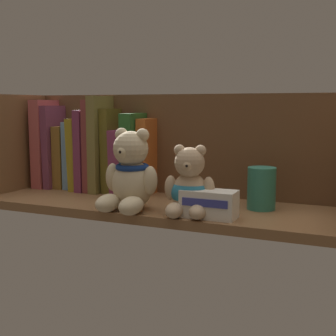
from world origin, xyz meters
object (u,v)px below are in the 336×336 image
at_px(teddy_bear_larger, 130,175).
at_px(book_9, 126,161).
at_px(pillar_candle, 261,188).
at_px(small_product_box, 209,204).
at_px(book_2, 68,157).
at_px(book_10, 138,153).
at_px(book_8, 115,150).
at_px(book_5, 92,150).
at_px(teddy_bear_smaller, 189,187).
at_px(book_7, 106,143).
at_px(book_11, 149,156).
at_px(book_3, 76,155).
at_px(book_1, 59,146).
at_px(book_4, 84,153).
at_px(book_0, 51,143).
at_px(book_6, 99,145).

bearing_deg(teddy_bear_larger, book_9, 121.45).
relative_size(pillar_candle, small_product_box, 0.83).
bearing_deg(book_2, book_10, 0.00).
xyz_separation_m(book_8, pillar_candle, (0.39, -0.07, -0.06)).
distance_m(book_5, teddy_bear_smaller, 0.38).
bearing_deg(book_2, book_8, 0.00).
distance_m(book_7, teddy_bear_larger, 0.25).
relative_size(book_8, teddy_bear_larger, 1.23).
bearing_deg(book_11, pillar_candle, -12.40).
xyz_separation_m(book_3, book_9, (0.15, 0.00, -0.01)).
bearing_deg(book_7, book_1, 180.00).
bearing_deg(book_9, book_4, 180.00).
distance_m(book_3, pillar_candle, 0.52).
distance_m(book_3, book_4, 0.03).
xyz_separation_m(book_0, book_7, (0.17, 0.00, 0.00)).
distance_m(book_0, book_8, 0.20).
distance_m(book_0, book_4, 0.11).
bearing_deg(teddy_bear_smaller, small_product_box, -9.93).
relative_size(book_6, book_7, 0.96).
height_order(book_4, book_9, book_4).
relative_size(book_7, book_8, 1.15).
xyz_separation_m(book_3, pillar_candle, (0.51, -0.07, -0.04)).
relative_size(book_3, book_8, 0.83).
distance_m(book_5, book_8, 0.07).
height_order(book_0, book_7, book_7).
height_order(book_0, book_6, same).
distance_m(book_6, teddy_bear_smaller, 0.37).
xyz_separation_m(book_1, small_product_box, (0.49, -0.18, -0.08)).
relative_size(book_5, book_10, 1.03).
height_order(book_3, book_5, book_5).
distance_m(book_1, book_2, 0.04).
bearing_deg(small_product_box, book_2, 158.68).
bearing_deg(book_0, book_4, 0.00).
bearing_deg(book_2, book_6, 0.00).
bearing_deg(small_product_box, book_0, 160.73).
height_order(book_2, book_8, book_8).
bearing_deg(teddy_bear_larger, book_1, 150.20).
relative_size(book_8, small_product_box, 1.95).
bearing_deg(book_6, book_4, 180.00).
height_order(book_9, teddy_bear_smaller, book_9).
height_order(book_4, teddy_bear_larger, book_4).
bearing_deg(book_6, pillar_candle, -8.39).
height_order(book_5, book_7, book_7).
bearing_deg(book_9, book_0, 180.00).
xyz_separation_m(book_2, book_4, (0.05, 0.00, 0.01)).
distance_m(book_9, teddy_bear_larger, 0.21).
distance_m(book_6, teddy_bear_larger, 0.26).
height_order(book_5, book_8, book_8).
height_order(book_8, teddy_bear_smaller, book_8).
relative_size(book_1, book_4, 1.18).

